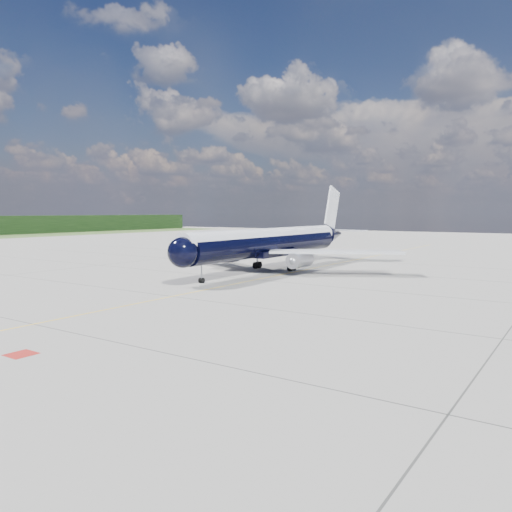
# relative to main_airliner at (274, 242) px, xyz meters

# --- Properties ---
(ground) EXTENTS (320.00, 320.00, 0.00)m
(ground) POSITION_rel_main_airliner_xyz_m (3.90, -5.38, -4.07)
(ground) COLOR gray
(ground) RESTS_ON ground
(taxiway_centerline) EXTENTS (0.16, 160.00, 0.01)m
(taxiway_centerline) POSITION_rel_main_airliner_xyz_m (3.90, -10.38, -4.07)
(taxiway_centerline) COLOR yellow
(taxiway_centerline) RESTS_ON ground
(red_marking) EXTENTS (1.60, 1.60, 0.01)m
(red_marking) POSITION_rel_main_airliner_xyz_m (10.70, -45.38, -4.07)
(red_marking) COLOR maroon
(red_marking) RESTS_ON ground
(main_airliner) EXTENTS (37.31, 45.33, 13.12)m
(main_airliner) POSITION_rel_main_airliner_xyz_m (0.00, 0.00, 0.00)
(main_airliner) COLOR black
(main_airliner) RESTS_ON ground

